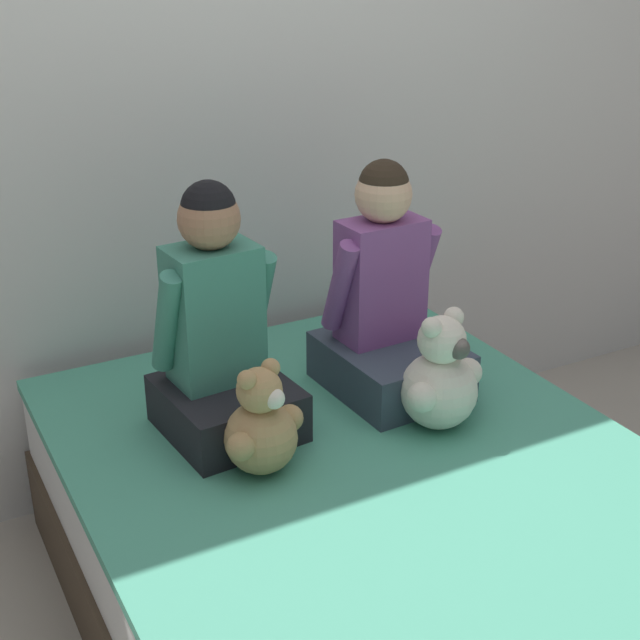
# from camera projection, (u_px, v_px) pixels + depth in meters

# --- Properties ---
(wall_behind_bed) EXTENTS (8.00, 0.06, 2.50)m
(wall_behind_bed) POSITION_uv_depth(u_px,v_px,m) (210.00, 90.00, 2.61)
(wall_behind_bed) COLOR silver
(wall_behind_bed) RESTS_ON ground_plane
(bed) EXTENTS (1.36, 1.93, 0.50)m
(bed) POSITION_uv_depth(u_px,v_px,m) (390.00, 571.00, 2.17)
(bed) COLOR #473828
(bed) RESTS_ON ground_plane
(child_on_left) EXTENTS (0.33, 0.36, 0.65)m
(child_on_left) POSITION_uv_depth(u_px,v_px,m) (219.00, 336.00, 2.22)
(child_on_left) COLOR black
(child_on_left) RESTS_ON bed
(child_on_right) EXTENTS (0.34, 0.40, 0.64)m
(child_on_right) POSITION_uv_depth(u_px,v_px,m) (386.00, 307.00, 2.44)
(child_on_right) COLOR #384251
(child_on_right) RESTS_ON bed
(teddy_bear_held_by_left_child) EXTENTS (0.22, 0.18, 0.28)m
(teddy_bear_held_by_left_child) POSITION_uv_depth(u_px,v_px,m) (261.00, 427.00, 2.09)
(teddy_bear_held_by_left_child) COLOR tan
(teddy_bear_held_by_left_child) RESTS_ON bed
(teddy_bear_held_by_right_child) EXTENTS (0.26, 0.20, 0.32)m
(teddy_bear_held_by_right_child) POSITION_uv_depth(u_px,v_px,m) (440.00, 379.00, 2.27)
(teddy_bear_held_by_right_child) COLOR silver
(teddy_bear_held_by_right_child) RESTS_ON bed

